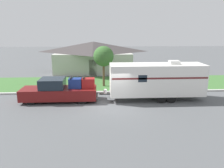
# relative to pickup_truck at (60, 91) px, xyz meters

# --- Properties ---
(ground_plane) EXTENTS (120.00, 120.00, 0.00)m
(ground_plane) POSITION_rel_pickup_truck_xyz_m (4.41, -1.55, -0.89)
(ground_plane) COLOR #515456
(curb_strip) EXTENTS (80.00, 0.30, 0.14)m
(curb_strip) POSITION_rel_pickup_truck_xyz_m (4.41, 2.20, -0.82)
(curb_strip) COLOR #ADADA8
(curb_strip) RESTS_ON ground_plane
(lawn_strip) EXTENTS (80.00, 7.00, 0.03)m
(lawn_strip) POSITION_rel_pickup_truck_xyz_m (4.41, 5.85, -0.87)
(lawn_strip) COLOR #3D6B33
(lawn_strip) RESTS_ON ground_plane
(house_across_street) EXTENTS (11.08, 8.23, 4.14)m
(house_across_street) POSITION_rel_pickup_truck_xyz_m (2.43, 13.67, 1.26)
(house_across_street) COLOR #B2B2A8
(house_across_street) RESTS_ON ground_plane
(pickup_truck) EXTENTS (6.27, 2.02, 2.04)m
(pickup_truck) POSITION_rel_pickup_truck_xyz_m (0.00, 0.00, 0.00)
(pickup_truck) COLOR black
(pickup_truck) RESTS_ON ground_plane
(travel_trailer) EXTENTS (8.75, 2.24, 3.32)m
(travel_trailer) POSITION_rel_pickup_truck_xyz_m (8.08, -0.00, 0.86)
(travel_trailer) COLOR black
(travel_trailer) RESTS_ON ground_plane
(mailbox) EXTENTS (0.48, 0.20, 1.39)m
(mailbox) POSITION_rel_pickup_truck_xyz_m (-0.87, 2.78, 0.17)
(mailbox) COLOR brown
(mailbox) RESTS_ON ground_plane
(tree_in_yard) EXTENTS (2.08, 2.08, 4.20)m
(tree_in_yard) POSITION_rel_pickup_truck_xyz_m (3.71, 4.67, 2.24)
(tree_in_yard) COLOR brown
(tree_in_yard) RESTS_ON ground_plane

